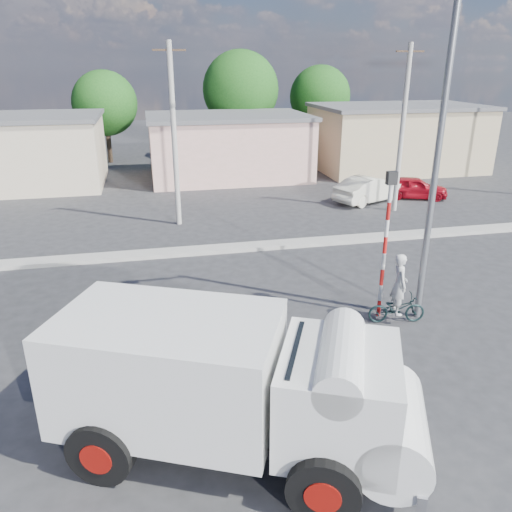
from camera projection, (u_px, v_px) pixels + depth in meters
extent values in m
plane|color=#2A2A2D|center=(289.00, 354.00, 13.00)|extent=(120.00, 120.00, 0.00)
cube|color=#99968E|center=(236.00, 248.00, 20.26)|extent=(40.00, 0.80, 0.16)
cylinder|color=black|center=(101.00, 452.00, 8.86)|extent=(1.28, 0.84, 1.24)
cylinder|color=#9E110B|center=(101.00, 452.00, 8.86)|extent=(0.72, 0.62, 0.61)
cylinder|color=black|center=(154.00, 376.00, 11.02)|extent=(1.28, 0.84, 1.24)
cylinder|color=#9E110B|center=(154.00, 376.00, 11.02)|extent=(0.72, 0.62, 0.61)
cylinder|color=black|center=(324.00, 489.00, 8.09)|extent=(1.28, 0.84, 1.24)
cylinder|color=#9E110B|center=(324.00, 489.00, 8.09)|extent=(0.72, 0.62, 0.61)
cylinder|color=black|center=(333.00, 399.00, 10.25)|extent=(1.28, 0.84, 1.24)
cylinder|color=#9E110B|center=(333.00, 399.00, 10.25)|extent=(0.72, 0.62, 0.61)
cube|color=black|center=(223.00, 420.00, 9.53)|extent=(5.33, 3.47, 0.20)
cube|color=white|center=(169.00, 367.00, 9.36)|extent=(4.72, 3.93, 2.09)
cube|color=white|center=(338.00, 397.00, 8.80)|extent=(2.80, 2.94, 1.75)
cylinder|color=white|center=(391.00, 427.00, 8.80)|extent=(2.08, 2.62, 1.24)
cylinder|color=white|center=(341.00, 358.00, 8.52)|extent=(1.67, 2.43, 0.79)
cube|color=silver|center=(415.00, 452.00, 8.87)|extent=(1.14, 2.27, 0.32)
cube|color=black|center=(295.00, 367.00, 8.77)|extent=(0.87, 1.78, 0.79)
imported|color=black|center=(397.00, 308.00, 14.47)|extent=(1.72, 0.83, 0.86)
imported|color=silver|center=(398.00, 294.00, 14.29)|extent=(0.54, 0.73, 1.82)
imported|color=silver|center=(370.00, 189.00, 27.05)|extent=(4.51, 3.08, 1.41)
imported|color=maroon|center=(414.00, 188.00, 27.82)|extent=(3.86, 2.61, 1.22)
cylinder|color=red|center=(379.00, 308.00, 14.91)|extent=(0.11, 0.11, 0.50)
cylinder|color=white|center=(380.00, 293.00, 14.73)|extent=(0.11, 0.11, 0.50)
cylinder|color=red|center=(382.00, 277.00, 14.55)|extent=(0.11, 0.11, 0.50)
cylinder|color=white|center=(383.00, 261.00, 14.37)|extent=(0.11, 0.11, 0.50)
cylinder|color=red|center=(385.00, 245.00, 14.19)|extent=(0.11, 0.11, 0.50)
cylinder|color=white|center=(387.00, 228.00, 14.01)|extent=(0.11, 0.11, 0.50)
cylinder|color=red|center=(388.00, 211.00, 13.83)|extent=(0.11, 0.11, 0.50)
cylinder|color=white|center=(390.00, 193.00, 13.65)|extent=(0.11, 0.11, 0.50)
cube|color=black|center=(392.00, 178.00, 13.49)|extent=(0.28, 0.18, 0.36)
cylinder|color=slate|center=(436.00, 167.00, 13.32)|extent=(0.18, 0.18, 9.00)
cube|color=#D1A38F|center=(228.00, 148.00, 32.76)|extent=(10.00, 7.00, 3.80)
cube|color=#59595B|center=(227.00, 116.00, 32.03)|extent=(10.30, 7.30, 0.24)
cube|color=tan|center=(396.00, 139.00, 35.06)|extent=(11.00, 7.00, 4.20)
cube|color=#59595B|center=(400.00, 106.00, 34.26)|extent=(11.30, 7.30, 0.24)
cylinder|color=#38281E|center=(108.00, 139.00, 37.62)|extent=(0.36, 0.36, 3.47)
sphere|color=#27631D|center=(105.00, 103.00, 36.68)|extent=(4.71, 4.71, 4.71)
cylinder|color=#38281E|center=(241.00, 132.00, 38.55)|extent=(0.36, 0.36, 4.20)
sphere|color=#27631D|center=(241.00, 90.00, 37.42)|extent=(5.70, 5.70, 5.70)
cylinder|color=#38281E|center=(318.00, 130.00, 41.86)|extent=(0.36, 0.36, 3.64)
sphere|color=#27631D|center=(320.00, 96.00, 40.88)|extent=(4.94, 4.94, 4.94)
cylinder|color=#99968E|center=(174.00, 138.00, 22.10)|extent=(0.24, 0.24, 8.00)
cube|color=#38281E|center=(169.00, 50.00, 20.80)|extent=(1.40, 0.08, 0.08)
cylinder|color=#99968E|center=(402.00, 131.00, 24.28)|extent=(0.24, 0.24, 8.00)
cube|color=#38281E|center=(410.00, 51.00, 22.98)|extent=(1.40, 0.08, 0.08)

